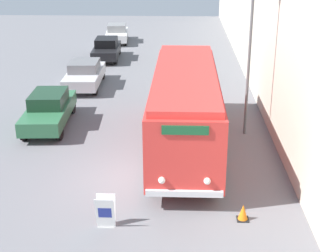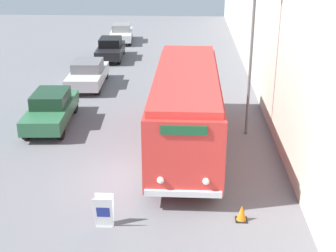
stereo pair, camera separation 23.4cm
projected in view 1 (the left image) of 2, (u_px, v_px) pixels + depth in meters
The scene contains 10 objects.
ground_plane at pixel (132, 180), 16.65m from camera, with size 80.00×80.00×0.00m, color slate.
building_wall_right at pixel (261, 32), 24.45m from camera, with size 0.30×60.00×7.09m.
vintage_bus at pixel (185, 105), 18.67m from camera, with size 2.53×10.08×3.25m.
sign_board at pixel (105, 212), 13.76m from camera, with size 0.57×0.38×1.01m.
streetlamp at pixel (251, 31), 19.08m from camera, with size 0.36×0.36×7.06m.
parked_car_near at pixel (49, 109), 21.36m from camera, with size 2.04×4.86×1.56m.
parked_car_mid at pixel (85, 74), 27.19m from camera, with size 2.07×4.72×1.49m.
parked_car_far at pixel (107, 49), 33.64m from camera, with size 2.00×4.58×1.52m.
parked_car_distant at pixel (117, 33), 39.47m from camera, with size 2.15×4.58×1.49m.
traffic_cone at pixel (243, 212), 14.19m from camera, with size 0.36×0.36×0.51m.
Camera 1 is at (1.85, -14.73, 7.89)m, focal length 50.00 mm.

